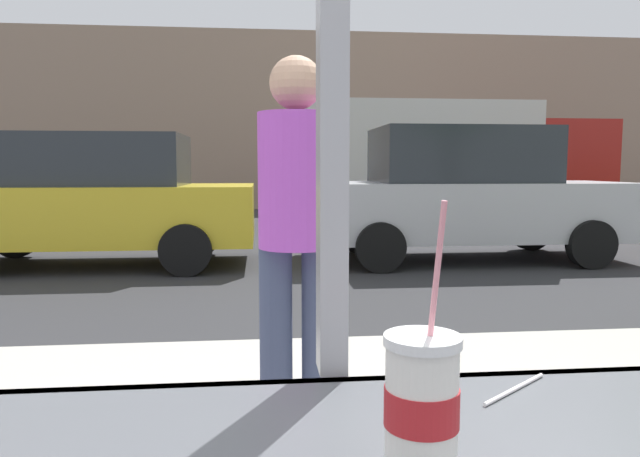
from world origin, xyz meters
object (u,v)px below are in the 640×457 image
(parked_car_yellow, at_px, (94,200))
(box_truck, at_px, (448,158))
(parked_car_silver, at_px, (464,195))
(pedestrian, at_px, (297,225))
(soda_cup_right, at_px, (422,406))

(parked_car_yellow, bearing_deg, box_truck, 37.53)
(parked_car_silver, height_order, pedestrian, parked_car_silver)
(parked_car_yellow, relative_size, box_truck, 0.63)
(parked_car_silver, bearing_deg, soda_cup_right, -109.83)
(parked_car_yellow, height_order, box_truck, box_truck)
(parked_car_silver, height_order, box_truck, box_truck)
(parked_car_silver, bearing_deg, pedestrian, -115.73)
(pedestrian, bearing_deg, parked_car_silver, 64.27)
(soda_cup_right, bearing_deg, parked_car_yellow, 107.83)
(soda_cup_right, height_order, pedestrian, pedestrian)
(soda_cup_right, xyz_separation_m, box_truck, (4.06, 12.41, 0.47))
(soda_cup_right, height_order, box_truck, box_truck)
(pedestrian, bearing_deg, box_truck, 68.87)
(parked_car_yellow, distance_m, box_truck, 8.17)
(parked_car_silver, relative_size, box_truck, 0.67)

